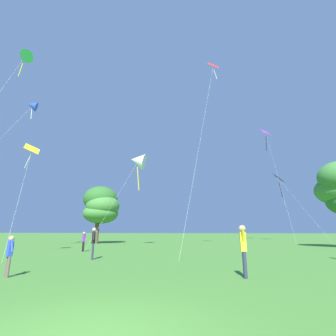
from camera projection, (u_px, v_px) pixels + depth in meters
kite_white_distant at (138, 161)px, 30.12m from camera, size 2.53×9.60×10.99m
kite_green_small at (24, 57)px, 26.32m from camera, size 4.56×6.03×20.27m
kite_blue_delta at (32, 106)px, 26.23m from camera, size 4.13×12.22×15.03m
kite_black_large at (280, 182)px, 45.00m from camera, size 4.91×10.42×11.89m
kite_yellow_diamond at (31, 153)px, 19.37m from camera, size 3.68×5.23×8.37m
kite_purple_streamer at (266, 137)px, 46.81m from camera, size 2.13×10.92×20.55m
kite_red_high at (213, 72)px, 28.34m from camera, size 3.19×11.79×21.08m
person_near_tree at (243, 246)px, 9.05m from camera, size 0.25×0.59×1.83m
person_in_blue_jacket at (84, 240)px, 20.44m from camera, size 0.45×0.34×1.55m
person_in_red_shirt at (93, 240)px, 14.78m from camera, size 0.34×0.56×1.81m
person_child_small at (10, 252)px, 9.14m from camera, size 0.45×0.25×1.44m
tree_right_cluster at (101, 206)px, 34.56m from camera, size 5.16×4.94×7.76m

